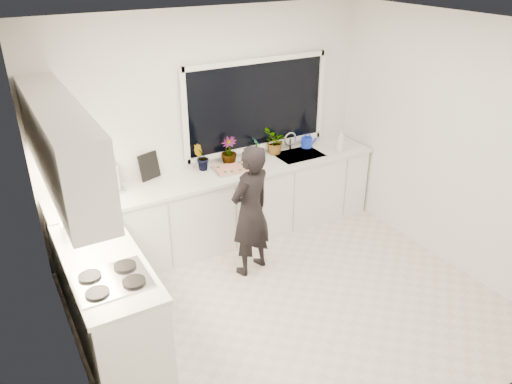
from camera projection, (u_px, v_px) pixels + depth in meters
floor at (290, 306)px, 5.05m from camera, size 4.00×3.50×0.02m
wall_back at (211, 128)px, 5.81m from camera, size 4.00×0.02×2.70m
wall_left at (60, 246)px, 3.55m from camera, size 0.02×3.50×2.70m
wall_right at (451, 145)px, 5.34m from camera, size 0.02×3.50×2.70m
ceiling at (301, 26)px, 3.84m from camera, size 4.00×3.50×0.02m
window at (257, 105)px, 5.96m from camera, size 1.80×0.02×1.00m
base_cabinets_back at (225, 208)px, 5.98m from camera, size 3.92×0.58×0.88m
base_cabinets_left at (111, 304)px, 4.38m from camera, size 0.58×1.60×0.88m
countertop_back at (224, 173)px, 5.76m from camera, size 3.94×0.62×0.04m
countertop_left at (103, 261)px, 4.18m from camera, size 0.62×1.60×0.04m
upper_cabinets at (61, 144)px, 3.97m from camera, size 0.34×2.10×0.70m
sink at (299, 158)px, 6.25m from camera, size 0.58×0.42×0.14m
faucet at (290, 141)px, 6.34m from camera, size 0.03×0.03×0.22m
stovetop at (112, 280)px, 3.88m from camera, size 0.56×0.48×0.03m
person at (250, 211)px, 5.28m from camera, size 0.62×0.50×1.48m
pizza_tray at (233, 169)px, 5.78m from camera, size 0.49×0.39×0.03m
pizza at (233, 168)px, 5.77m from camera, size 0.44×0.35×0.01m
watering_can at (307, 142)px, 6.43m from camera, size 0.18×0.18×0.13m
paper_towel_roll at (115, 180)px, 5.24m from camera, size 0.13×0.13×0.26m
knife_block at (86, 187)px, 5.15m from camera, size 0.14×0.12×0.22m
utensil_crock at (68, 232)px, 4.40m from camera, size 0.14×0.14×0.16m
picture_frame_large at (106, 176)px, 5.32m from camera, size 0.22×0.05×0.28m
picture_frame_small at (149, 166)px, 5.53m from camera, size 0.24×0.10×0.30m
herb_plants at (252, 147)px, 6.02m from camera, size 1.28×0.39×0.34m
soap_bottles at (341, 141)px, 6.29m from camera, size 0.15×0.15×0.30m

